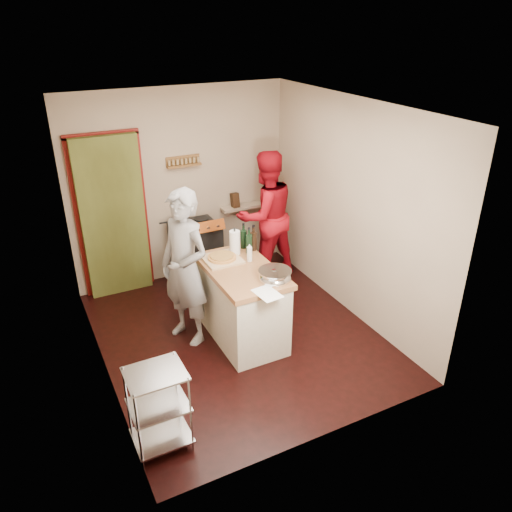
# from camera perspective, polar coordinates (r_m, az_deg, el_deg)

# --- Properties ---
(floor) EXTENTS (3.50, 3.50, 0.00)m
(floor) POSITION_cam_1_polar(r_m,az_deg,el_deg) (5.94, -2.15, -8.97)
(floor) COLOR black
(floor) RESTS_ON ground
(back_wall) EXTENTS (3.00, 0.44, 2.60)m
(back_wall) POSITION_cam_1_polar(r_m,az_deg,el_deg) (6.75, -13.75, 5.65)
(back_wall) COLOR tan
(back_wall) RESTS_ON ground
(left_wall) EXTENTS (0.04, 3.50, 2.60)m
(left_wall) POSITION_cam_1_polar(r_m,az_deg,el_deg) (4.93, -18.43, -0.69)
(left_wall) COLOR tan
(left_wall) RESTS_ON ground
(right_wall) EXTENTS (0.04, 3.50, 2.60)m
(right_wall) POSITION_cam_1_polar(r_m,az_deg,el_deg) (6.02, 10.75, 5.15)
(right_wall) COLOR tan
(right_wall) RESTS_ON ground
(ceiling) EXTENTS (3.00, 3.50, 0.02)m
(ceiling) POSITION_cam_1_polar(r_m,az_deg,el_deg) (4.92, -2.68, 16.72)
(ceiling) COLOR white
(ceiling) RESTS_ON back_wall
(stove) EXTENTS (0.60, 0.63, 1.00)m
(stove) POSITION_cam_1_polar(r_m,az_deg,el_deg) (6.87, -6.86, 0.41)
(stove) COLOR black
(stove) RESTS_ON ground
(wire_shelving) EXTENTS (0.48, 0.40, 0.80)m
(wire_shelving) POSITION_cam_1_polar(r_m,az_deg,el_deg) (4.45, -11.07, -16.48)
(wire_shelving) COLOR silver
(wire_shelving) RESTS_ON ground
(island) EXTENTS (0.73, 1.36, 1.21)m
(island) POSITION_cam_1_polar(r_m,az_deg,el_deg) (5.64, -1.54, -5.23)
(island) COLOR beige
(island) RESTS_ON ground
(person_stripe) EXTENTS (0.66, 0.77, 1.79)m
(person_stripe) POSITION_cam_1_polar(r_m,az_deg,el_deg) (5.49, -8.13, -1.42)
(person_stripe) COLOR #B6B6BB
(person_stripe) RESTS_ON ground
(person_red) EXTENTS (0.93, 0.75, 1.80)m
(person_red) POSITION_cam_1_polar(r_m,az_deg,el_deg) (6.85, 1.11, 4.63)
(person_red) COLOR #AD0B18
(person_red) RESTS_ON ground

